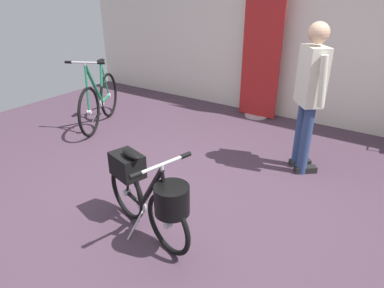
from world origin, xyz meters
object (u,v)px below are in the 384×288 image
at_px(floor_banner_stand, 261,62).
at_px(display_bike_left, 99,100).
at_px(visitor_near_wall, 310,92).
at_px(folding_bike_foreground, 148,193).

xyz_separation_m(floor_banner_stand, display_bike_left, (-1.78, -1.62, -0.49)).
distance_m(floor_banner_stand, display_bike_left, 2.45).
xyz_separation_m(display_bike_left, visitor_near_wall, (2.89, 0.31, 0.53)).
relative_size(folding_bike_foreground, visitor_near_wall, 0.67).
bearing_deg(folding_bike_foreground, display_bike_left, 145.88).
height_order(folding_bike_foreground, visitor_near_wall, visitor_near_wall).
bearing_deg(visitor_near_wall, folding_bike_foreground, -110.36).
relative_size(floor_banner_stand, visitor_near_wall, 1.20).
distance_m(floor_banner_stand, visitor_near_wall, 1.72).
bearing_deg(folding_bike_foreground, floor_banner_stand, 98.01).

